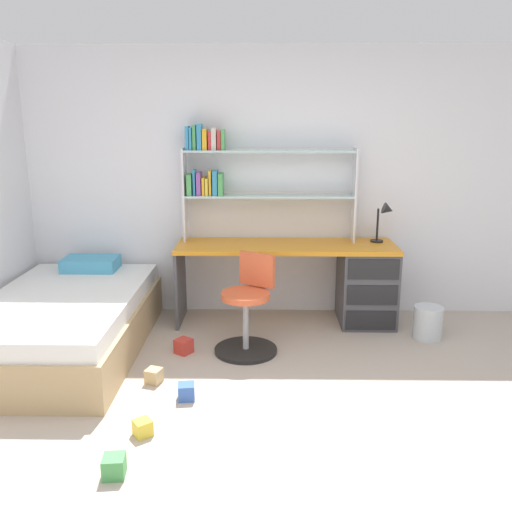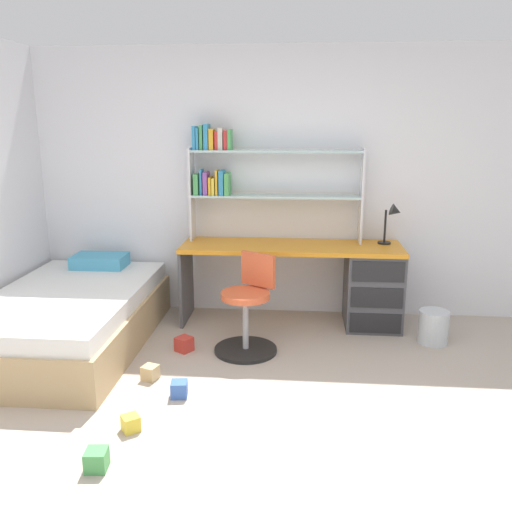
{
  "view_description": "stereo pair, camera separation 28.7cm",
  "coord_description": "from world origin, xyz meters",
  "px_view_note": "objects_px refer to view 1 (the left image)",
  "views": [
    {
      "loc": [
        -0.16,
        -2.64,
        1.86
      ],
      "look_at": [
        -0.23,
        1.5,
        0.82
      ],
      "focal_mm": 37.6,
      "sensor_mm": 36.0,
      "label": 1
    },
    {
      "loc": [
        0.13,
        -2.62,
        1.86
      ],
      "look_at": [
        -0.23,
        1.5,
        0.82
      ],
      "focal_mm": 37.6,
      "sensor_mm": 36.0,
      "label": 2
    }
  ],
  "objects_px": {
    "desk_lamp": "(385,216)",
    "toy_block_green_2": "(114,466)",
    "desk": "(344,279)",
    "swivel_chair": "(248,314)",
    "bookshelf_hutch": "(240,172)",
    "toy_block_natural_4": "(154,376)",
    "waste_bin": "(428,322)",
    "toy_block_red_0": "(184,346)",
    "toy_block_blue_1": "(186,392)",
    "bed_platform": "(65,323)",
    "toy_block_yellow_3": "(143,428)"
  },
  "relations": [
    {
      "from": "desk_lamp",
      "to": "toy_block_green_2",
      "type": "relative_size",
      "value": 3.28
    },
    {
      "from": "desk",
      "to": "swivel_chair",
      "type": "distance_m",
      "value": 1.12
    },
    {
      "from": "bookshelf_hutch",
      "to": "toy_block_natural_4",
      "type": "bearing_deg",
      "value": -111.92
    },
    {
      "from": "waste_bin",
      "to": "toy_block_green_2",
      "type": "distance_m",
      "value": 2.96
    },
    {
      "from": "toy_block_red_0",
      "to": "toy_block_blue_1",
      "type": "relative_size",
      "value": 1.09
    },
    {
      "from": "bed_platform",
      "to": "toy_block_natural_4",
      "type": "xyz_separation_m",
      "value": [
        0.84,
        -0.55,
        -0.19
      ]
    },
    {
      "from": "waste_bin",
      "to": "toy_block_blue_1",
      "type": "height_order",
      "value": "waste_bin"
    },
    {
      "from": "desk_lamp",
      "to": "bed_platform",
      "type": "bearing_deg",
      "value": -163.95
    },
    {
      "from": "desk",
      "to": "toy_block_red_0",
      "type": "distance_m",
      "value": 1.63
    },
    {
      "from": "toy_block_natural_4",
      "to": "bed_platform",
      "type": "bearing_deg",
      "value": 146.74
    },
    {
      "from": "swivel_chair",
      "to": "toy_block_yellow_3",
      "type": "bearing_deg",
      "value": -115.59
    },
    {
      "from": "waste_bin",
      "to": "toy_block_red_0",
      "type": "distance_m",
      "value": 2.13
    },
    {
      "from": "desk",
      "to": "bed_platform",
      "type": "xyz_separation_m",
      "value": [
        -2.39,
        -0.71,
        -0.18
      ]
    },
    {
      "from": "bookshelf_hutch",
      "to": "swivel_chair",
      "type": "distance_m",
      "value": 1.38
    },
    {
      "from": "bookshelf_hutch",
      "to": "toy_block_yellow_3",
      "type": "relative_size",
      "value": 16.14
    },
    {
      "from": "toy_block_green_2",
      "to": "toy_block_natural_4",
      "type": "bearing_deg",
      "value": 90.0
    },
    {
      "from": "waste_bin",
      "to": "toy_block_red_0",
      "type": "height_order",
      "value": "waste_bin"
    },
    {
      "from": "toy_block_green_2",
      "to": "bed_platform",
      "type": "bearing_deg",
      "value": 117.43
    },
    {
      "from": "toy_block_yellow_3",
      "to": "toy_block_natural_4",
      "type": "xyz_separation_m",
      "value": [
        -0.07,
        0.68,
        0.0
      ]
    },
    {
      "from": "toy_block_red_0",
      "to": "bookshelf_hutch",
      "type": "bearing_deg",
      "value": 64.61
    },
    {
      "from": "toy_block_blue_1",
      "to": "bookshelf_hutch",
      "type": "bearing_deg",
      "value": 79.66
    },
    {
      "from": "bookshelf_hutch",
      "to": "toy_block_yellow_3",
      "type": "xyz_separation_m",
      "value": [
        -0.51,
        -2.11,
        -1.35
      ]
    },
    {
      "from": "waste_bin",
      "to": "toy_block_green_2",
      "type": "bearing_deg",
      "value": -139.24
    },
    {
      "from": "desk_lamp",
      "to": "waste_bin",
      "type": "height_order",
      "value": "desk_lamp"
    },
    {
      "from": "bed_platform",
      "to": "toy_block_natural_4",
      "type": "bearing_deg",
      "value": -33.26
    },
    {
      "from": "waste_bin",
      "to": "swivel_chair",
      "type": "bearing_deg",
      "value": -169.55
    },
    {
      "from": "desk",
      "to": "bed_platform",
      "type": "bearing_deg",
      "value": -163.54
    },
    {
      "from": "waste_bin",
      "to": "toy_block_yellow_3",
      "type": "xyz_separation_m",
      "value": [
        -2.17,
        -1.55,
        -0.09
      ]
    },
    {
      "from": "bed_platform",
      "to": "toy_block_natural_4",
      "type": "distance_m",
      "value": 1.02
    },
    {
      "from": "waste_bin",
      "to": "toy_block_green_2",
      "type": "height_order",
      "value": "waste_bin"
    },
    {
      "from": "desk",
      "to": "bookshelf_hutch",
      "type": "height_order",
      "value": "bookshelf_hutch"
    },
    {
      "from": "swivel_chair",
      "to": "toy_block_blue_1",
      "type": "relative_size",
      "value": 7.27
    },
    {
      "from": "bookshelf_hutch",
      "to": "toy_block_yellow_3",
      "type": "distance_m",
      "value": 2.55
    },
    {
      "from": "bed_platform",
      "to": "toy_block_red_0",
      "type": "distance_m",
      "value": 1.0
    },
    {
      "from": "bookshelf_hutch",
      "to": "waste_bin",
      "type": "relative_size",
      "value": 5.55
    },
    {
      "from": "bed_platform",
      "to": "toy_block_yellow_3",
      "type": "height_order",
      "value": "bed_platform"
    },
    {
      "from": "bookshelf_hutch",
      "to": "toy_block_yellow_3",
      "type": "bearing_deg",
      "value": -103.53
    },
    {
      "from": "bed_platform",
      "to": "desk_lamp",
      "type": "bearing_deg",
      "value": 16.05
    },
    {
      "from": "waste_bin",
      "to": "bookshelf_hutch",
      "type": "bearing_deg",
      "value": 161.29
    },
    {
      "from": "toy_block_yellow_3",
      "to": "desk_lamp",
      "type": "bearing_deg",
      "value": 47.46
    },
    {
      "from": "desk",
      "to": "waste_bin",
      "type": "bearing_deg",
      "value": -29.39
    },
    {
      "from": "desk_lamp",
      "to": "toy_block_red_0",
      "type": "distance_m",
      "value": 2.18
    },
    {
      "from": "bookshelf_hutch",
      "to": "bed_platform",
      "type": "distance_m",
      "value": 2.03
    },
    {
      "from": "waste_bin",
      "to": "toy_block_green_2",
      "type": "xyz_separation_m",
      "value": [
        -2.24,
        -1.93,
        -0.09
      ]
    },
    {
      "from": "toy_block_blue_1",
      "to": "toy_block_yellow_3",
      "type": "xyz_separation_m",
      "value": [
        -0.2,
        -0.44,
        -0.01
      ]
    },
    {
      "from": "desk",
      "to": "toy_block_green_2",
      "type": "height_order",
      "value": "desk"
    },
    {
      "from": "bookshelf_hutch",
      "to": "toy_block_red_0",
      "type": "bearing_deg",
      "value": -115.39
    },
    {
      "from": "toy_block_red_0",
      "to": "waste_bin",
      "type": "bearing_deg",
      "value": 9.44
    },
    {
      "from": "bookshelf_hutch",
      "to": "swivel_chair",
      "type": "relative_size",
      "value": 1.99
    },
    {
      "from": "desk_lamp",
      "to": "toy_block_blue_1",
      "type": "relative_size",
      "value": 3.46
    }
  ]
}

